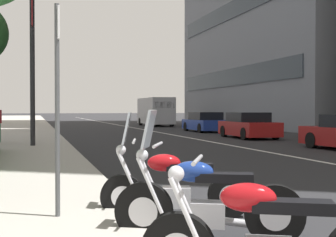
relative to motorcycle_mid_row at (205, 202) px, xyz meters
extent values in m
cube|color=silver|center=(33.20, -6.05, -0.44)|extent=(110.00, 0.16, 0.01)
cube|color=black|center=(-1.56, -0.15, 0.27)|extent=(0.48, 0.67, 0.10)
ellipsoid|color=#AD1116|center=(-1.40, 0.16, 0.33)|extent=(0.42, 0.52, 0.24)
cylinder|color=silver|center=(-1.24, 0.64, 0.17)|extent=(0.18, 0.30, 0.64)
cylinder|color=silver|center=(-1.12, 0.58, 0.17)|extent=(0.18, 0.30, 0.64)
cylinder|color=silver|center=(-1.22, 0.53, 0.63)|extent=(0.55, 0.30, 0.04)
sphere|color=silver|center=(-1.14, 0.70, 0.51)|extent=(0.14, 0.14, 0.14)
cylinder|color=black|center=(0.28, 0.64, -0.11)|extent=(0.38, 0.66, 0.67)
cylinder|color=silver|center=(0.28, 0.64, -0.11)|extent=(0.25, 0.36, 0.33)
cylinder|color=black|center=(-0.31, -0.71, -0.11)|extent=(0.38, 0.66, 0.67)
cylinder|color=silver|center=(-0.31, -0.71, -0.11)|extent=(0.25, 0.36, 0.33)
cube|color=silver|center=(-0.02, -0.03, -0.13)|extent=(0.39, 0.45, 0.28)
cube|color=black|center=(-0.09, -0.20, 0.29)|extent=(0.46, 0.67, 0.10)
ellipsoid|color=navy|center=(0.05, 0.12, 0.35)|extent=(0.40, 0.52, 0.24)
cylinder|color=silver|center=(0.18, 0.59, 0.19)|extent=(0.17, 0.31, 0.64)
cylinder|color=silver|center=(0.31, 0.54, 0.19)|extent=(0.17, 0.31, 0.64)
cylinder|color=silver|center=(0.21, 0.49, 0.65)|extent=(0.56, 0.27, 0.04)
sphere|color=silver|center=(0.28, 0.66, 0.53)|extent=(0.14, 0.14, 0.14)
cube|color=#B2BCC6|center=(0.25, 0.58, 0.83)|extent=(0.45, 0.29, 0.44)
cylinder|color=silver|center=(0.00, -0.35, -0.25)|extent=(0.36, 0.66, 0.16)
cylinder|color=black|center=(1.37, 0.68, -0.15)|extent=(0.26, 0.62, 0.61)
cylinder|color=silver|center=(1.37, 0.68, -0.15)|extent=(0.20, 0.33, 0.30)
cylinder|color=black|center=(1.01, -0.76, -0.15)|extent=(0.26, 0.62, 0.61)
cylinder|color=silver|center=(1.01, -0.76, -0.15)|extent=(0.20, 0.33, 0.30)
cube|color=silver|center=(1.19, -0.04, -0.16)|extent=(0.34, 0.43, 0.28)
cube|color=black|center=(1.14, -0.21, 0.25)|extent=(0.37, 0.67, 0.10)
ellipsoid|color=#AD1116|center=(1.23, 0.13, 0.31)|extent=(0.34, 0.50, 0.24)
cylinder|color=silver|center=(1.28, 0.62, 0.16)|extent=(0.12, 0.32, 0.64)
cylinder|color=silver|center=(1.42, 0.59, 0.16)|extent=(0.12, 0.32, 0.64)
cylinder|color=silver|center=(1.33, 0.53, 0.61)|extent=(0.59, 0.18, 0.04)
sphere|color=silver|center=(1.37, 0.70, 0.49)|extent=(0.14, 0.14, 0.14)
cube|color=#B2BCC6|center=(1.35, 0.62, 0.79)|extent=(0.46, 0.22, 0.44)
cylinder|color=silver|center=(1.26, -0.34, -0.27)|extent=(0.25, 0.69, 0.16)
cylinder|color=black|center=(10.51, -8.50, -0.14)|extent=(0.63, 0.24, 0.62)
cube|color=maroon|center=(16.90, -8.98, 0.06)|extent=(4.21, 1.96, 0.72)
cube|color=black|center=(16.98, -8.98, 0.66)|extent=(2.14, 1.75, 0.48)
cylinder|color=black|center=(18.30, -8.19, -0.14)|extent=(0.63, 0.24, 0.62)
cylinder|color=black|center=(18.25, -9.85, -0.14)|extent=(0.63, 0.24, 0.62)
cylinder|color=black|center=(15.56, -8.10, -0.14)|extent=(0.63, 0.24, 0.62)
cylinder|color=black|center=(15.51, -9.77, -0.14)|extent=(0.63, 0.24, 0.62)
cube|color=navy|center=(24.14, -9.27, 0.04)|extent=(4.30, 1.82, 0.67)
cube|color=black|center=(23.95, -9.27, 0.63)|extent=(2.33, 1.66, 0.51)
cylinder|color=black|center=(25.55, -8.44, -0.14)|extent=(0.62, 0.22, 0.62)
cylinder|color=black|center=(25.56, -10.08, -0.14)|extent=(0.62, 0.22, 0.62)
cylinder|color=black|center=(22.72, -8.46, -0.14)|extent=(0.62, 0.22, 0.62)
cylinder|color=black|center=(22.73, -10.09, -0.14)|extent=(0.62, 0.22, 0.62)
cube|color=#B7B7BC|center=(35.85, -8.94, 0.96)|extent=(5.98, 2.12, 2.37)
cube|color=black|center=(32.88, -8.94, 1.48)|extent=(0.04, 1.77, 0.56)
cylinder|color=black|center=(37.88, -7.98, -0.09)|extent=(0.72, 0.26, 0.72)
cylinder|color=black|center=(37.88, -9.89, -0.09)|extent=(0.72, 0.26, 0.72)
cylinder|color=black|center=(33.82, -7.99, -0.09)|extent=(0.72, 0.26, 0.72)
cylinder|color=black|center=(33.82, -9.89, -0.09)|extent=(0.72, 0.26, 0.72)
cylinder|color=#47494C|center=(1.08, 1.56, 1.04)|extent=(0.06, 0.06, 2.67)
cube|color=silver|center=(1.08, 1.55, 2.12)|extent=(0.32, 0.02, 0.40)
cylinder|color=#232326|center=(13.01, 1.90, 3.61)|extent=(0.18, 0.18, 7.82)
cube|color=#B21E23|center=(12.66, 1.90, 4.69)|extent=(0.56, 0.03, 1.10)
cube|color=#B21E23|center=(13.36, 1.90, 4.69)|extent=(0.56, 0.03, 1.10)
cube|color=#2D3842|center=(31.73, -14.55, 3.88)|extent=(22.54, 0.08, 1.50)
cube|color=#2D3842|center=(31.73, -14.55, 9.69)|extent=(22.54, 0.08, 1.50)
camera|label=1|loc=(-4.76, 1.84, 1.04)|focal=48.49mm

